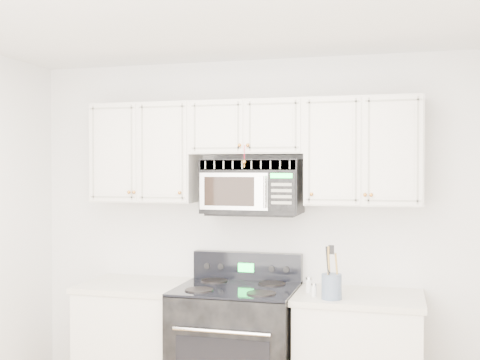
% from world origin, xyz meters
% --- Properties ---
extents(room, '(3.51, 3.51, 2.61)m').
position_xyz_m(room, '(0.00, 0.00, 1.30)').
color(room, olive).
rests_on(room, ground).
extents(base_cabinet_left, '(0.86, 0.65, 0.92)m').
position_xyz_m(base_cabinet_left, '(-0.80, 1.44, 0.43)').
color(base_cabinet_left, silver).
rests_on(base_cabinet_left, ground).
extents(range, '(0.83, 0.76, 1.14)m').
position_xyz_m(range, '(-0.05, 1.40, 0.48)').
color(range, black).
rests_on(range, ground).
extents(upper_cabinets, '(2.44, 0.37, 0.75)m').
position_xyz_m(upper_cabinets, '(0.00, 1.58, 1.93)').
color(upper_cabinets, silver).
rests_on(upper_cabinets, ground).
extents(microwave, '(0.71, 0.41, 0.39)m').
position_xyz_m(microwave, '(0.02, 1.57, 1.65)').
color(microwave, black).
rests_on(microwave, ground).
extents(utensil_crock, '(0.13, 0.13, 0.35)m').
position_xyz_m(utensil_crock, '(0.64, 1.24, 1.01)').
color(utensil_crock, '#435A72').
rests_on(utensil_crock, base_cabinet_right).
extents(shaker_salt, '(0.05, 0.05, 0.11)m').
position_xyz_m(shaker_salt, '(0.46, 1.41, 0.97)').
color(shaker_salt, silver).
rests_on(shaker_salt, base_cabinet_right).
extents(shaker_pepper, '(0.04, 0.04, 0.09)m').
position_xyz_m(shaker_pepper, '(0.51, 1.29, 0.97)').
color(shaker_pepper, silver).
rests_on(shaker_pepper, base_cabinet_right).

